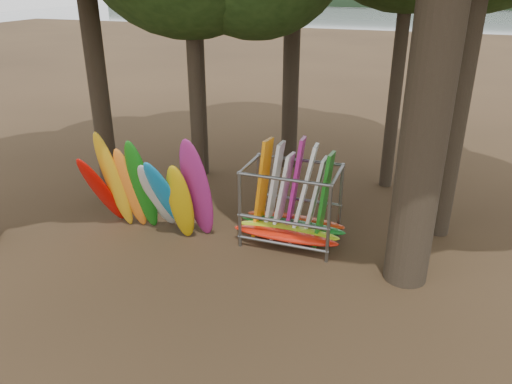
% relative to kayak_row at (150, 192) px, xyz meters
% --- Properties ---
extents(ground, '(120.00, 120.00, 0.00)m').
position_rel_kayak_row_xyz_m(ground, '(2.44, -0.62, -1.36)').
color(ground, '#47331E').
rests_on(ground, ground).
extents(lake, '(160.00, 160.00, 0.00)m').
position_rel_kayak_row_xyz_m(lake, '(2.44, 59.38, -1.36)').
color(lake, gray).
rests_on(lake, ground).
extents(kayak_row, '(3.55, 1.99, 3.22)m').
position_rel_kayak_row_xyz_m(kayak_row, '(0.00, 0.00, 0.00)').
color(kayak_row, '#C50A05').
rests_on(kayak_row, ground).
extents(storage_rack, '(3.02, 1.53, 2.91)m').
position_rel_kayak_row_xyz_m(storage_rack, '(3.72, 1.04, -0.34)').
color(storage_rack, slate).
rests_on(storage_rack, ground).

